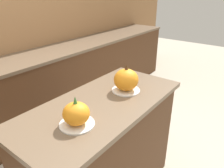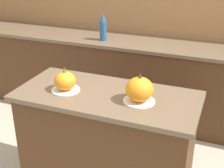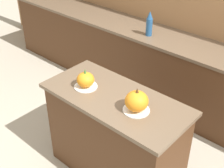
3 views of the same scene
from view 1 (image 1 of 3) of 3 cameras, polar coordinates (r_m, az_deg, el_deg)
kitchen_island at (r=1.79m, az=-2.23°, el=-17.50°), size 1.31×0.61×0.91m
back_counter at (r=2.69m, az=-24.64°, el=-4.39°), size 6.00×0.60×0.92m
pumpkin_cake_left at (r=1.27m, az=-9.32°, el=-7.85°), size 0.21×0.21×0.18m
pumpkin_cake_right at (r=1.65m, az=3.70°, el=0.96°), size 0.22×0.22×0.21m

